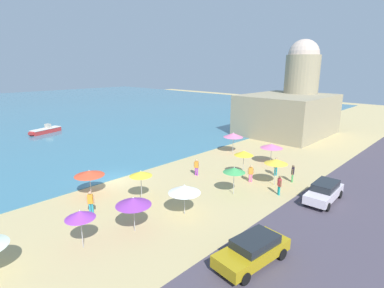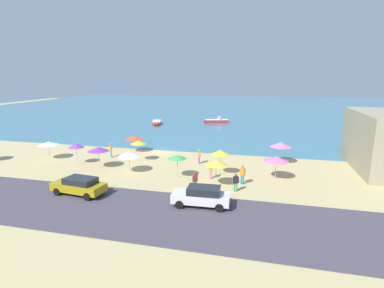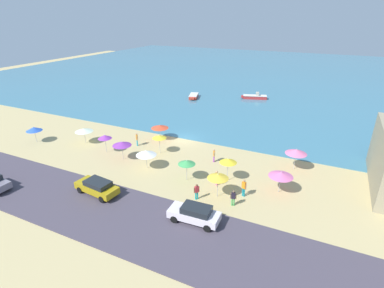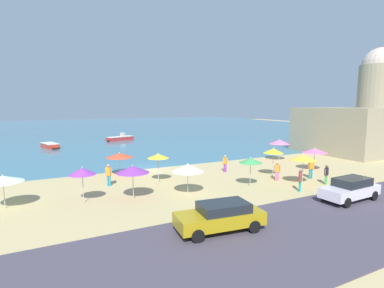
{
  "view_description": "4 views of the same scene",
  "coord_description": "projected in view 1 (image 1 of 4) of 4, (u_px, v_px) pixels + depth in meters",
  "views": [
    {
      "loc": [
        -13.74,
        -23.48,
        10.35
      ],
      "look_at": [
        11.71,
        1.01,
        1.09
      ],
      "focal_mm": 28.0,
      "sensor_mm": 36.0,
      "label": 1
    },
    {
      "loc": [
        13.29,
        -36.68,
        9.71
      ],
      "look_at": [
        4.78,
        -1.85,
        1.55
      ],
      "focal_mm": 28.0,
      "sensor_mm": 36.0,
      "label": 2
    },
    {
      "loc": [
        17.61,
        -34.7,
        16.35
      ],
      "look_at": [
        3.71,
        -5.34,
        2.05
      ],
      "focal_mm": 28.0,
      "sensor_mm": 36.0,
      "label": 3
    },
    {
      "loc": [
        -9.32,
        -28.47,
        6.45
      ],
      "look_at": [
        5.37,
        0.35,
        2.19
      ],
      "focal_mm": 28.0,
      "sensor_mm": 36.0,
      "label": 4
    }
  ],
  "objects": [
    {
      "name": "bather_3",
      "position": [
        276.0,
        166.0,
        28.83
      ],
      "size": [
        0.53,
        0.34,
        1.82
      ],
      "color": "teal",
      "rests_on": "ground_plane"
    },
    {
      "name": "beach_umbrella_11",
      "position": [
        234.0,
        170.0,
        24.43
      ],
      "size": [
        1.83,
        1.83,
        2.36
      ],
      "color": "#B2B2B7",
      "rests_on": "ground_plane"
    },
    {
      "name": "beach_umbrella_4",
      "position": [
        244.0,
        153.0,
        28.27
      ],
      "size": [
        1.82,
        1.82,
        2.64
      ],
      "color": "#B2B2B7",
      "rests_on": "ground_plane"
    },
    {
      "name": "beach_umbrella_7",
      "position": [
        80.0,
        215.0,
        17.04
      ],
      "size": [
        1.72,
        1.72,
        2.43
      ],
      "color": "#B2B2B7",
      "rests_on": "ground_plane"
    },
    {
      "name": "beach_umbrella_10",
      "position": [
        272.0,
        146.0,
        32.15
      ],
      "size": [
        2.39,
        2.39,
        2.28
      ],
      "color": "#B2B2B7",
      "rests_on": "ground_plane"
    },
    {
      "name": "beach_umbrella_2",
      "position": [
        276.0,
        161.0,
        26.17
      ],
      "size": [
        2.04,
        2.04,
        2.51
      ],
      "color": "#B2B2B7",
      "rests_on": "ground_plane"
    },
    {
      "name": "beach_umbrella_8",
      "position": [
        184.0,
        189.0,
        21.07
      ],
      "size": [
        2.31,
        2.31,
        2.27
      ],
      "color": "#B2B2B7",
      "rests_on": "ground_plane"
    },
    {
      "name": "bather_0",
      "position": [
        251.0,
        173.0,
        27.25
      ],
      "size": [
        0.4,
        0.46,
        1.64
      ],
      "color": "pink",
      "rests_on": "ground_plane"
    },
    {
      "name": "bather_4",
      "position": [
        197.0,
        166.0,
        28.92
      ],
      "size": [
        0.35,
        0.53,
        1.66
      ],
      "color": "purple",
      "rests_on": "ground_plane"
    },
    {
      "name": "parked_car_0",
      "position": [
        324.0,
        191.0,
        23.3
      ],
      "size": [
        4.43,
        1.97,
        1.53
      ],
      "color": "silver",
      "rests_on": "coastal_road"
    },
    {
      "name": "harbor_fortress",
      "position": [
        292.0,
        105.0,
        46.94
      ],
      "size": [
        13.71,
        11.45,
        14.38
      ],
      "color": "gray",
      "rests_on": "ground_plane"
    },
    {
      "name": "beach_umbrella_5",
      "position": [
        141.0,
        174.0,
        23.24
      ],
      "size": [
        1.78,
        1.78,
        2.48
      ],
      "color": "#B2B2B7",
      "rests_on": "ground_plane"
    },
    {
      "name": "beach_umbrella_3",
      "position": [
        133.0,
        202.0,
        18.79
      ],
      "size": [
        2.26,
        2.26,
        2.38
      ],
      "color": "#B2B2B7",
      "rests_on": "ground_plane"
    },
    {
      "name": "bather_1",
      "position": [
        293.0,
        173.0,
        27.27
      ],
      "size": [
        0.55,
        0.32,
        1.63
      ],
      "color": "#42A150",
      "rests_on": "ground_plane"
    },
    {
      "name": "beach_umbrella_6",
      "position": [
        233.0,
        135.0,
        36.28
      ],
      "size": [
        2.38,
        2.38,
        2.52
      ],
      "color": "#B2B2B7",
      "rests_on": "ground_plane"
    },
    {
      "name": "bather_5",
      "position": [
        279.0,
        184.0,
        24.52
      ],
      "size": [
        0.41,
        0.45,
        1.66
      ],
      "color": "teal",
      "rests_on": "ground_plane"
    },
    {
      "name": "bather_2",
      "position": [
        91.0,
        201.0,
        21.26
      ],
      "size": [
        0.44,
        0.42,
        1.78
      ],
      "color": "teal",
      "rests_on": "ground_plane"
    },
    {
      "name": "ground_plane",
      "position": [
        113.0,
        180.0,
        27.95
      ],
      "size": [
        160.0,
        160.0,
        0.0
      ],
      "primitive_type": "plane",
      "color": "tan"
    },
    {
      "name": "parked_car_3",
      "position": [
        253.0,
        250.0,
        15.95
      ],
      "size": [
        4.66,
        2.3,
        1.46
      ],
      "color": "#A98B14",
      "rests_on": "coastal_road"
    },
    {
      "name": "coastal_road",
      "position": [
        297.0,
        266.0,
        15.87
      ],
      "size": [
        80.0,
        8.0,
        0.06
      ],
      "primitive_type": "cube",
      "color": "#47404D",
      "rests_on": "ground_plane"
    },
    {
      "name": "beach_umbrella_1",
      "position": [
        89.0,
        173.0,
        24.33
      ],
      "size": [
        2.42,
        2.42,
        2.16
      ],
      "color": "#B2B2B7",
      "rests_on": "ground_plane"
    },
    {
      "name": "skiff_offshore",
      "position": [
        46.0,
        130.0,
        47.22
      ],
      "size": [
        5.26,
        2.83,
        1.36
      ],
      "color": "#AF2D2E",
      "rests_on": "sea"
    }
  ]
}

